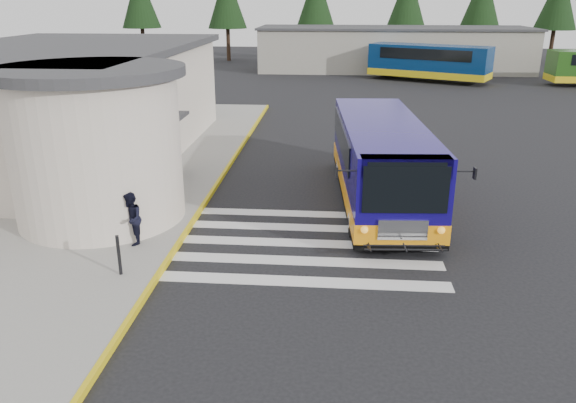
# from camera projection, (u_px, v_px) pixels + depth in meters

# --- Properties ---
(ground) EXTENTS (140.00, 140.00, 0.00)m
(ground) POSITION_uv_depth(u_px,v_px,m) (318.00, 233.00, 17.38)
(ground) COLOR black
(ground) RESTS_ON ground
(sidewalk) EXTENTS (10.00, 34.00, 0.15)m
(sidewalk) POSITION_uv_depth(u_px,v_px,m) (90.00, 183.00, 21.80)
(sidewalk) COLOR gray
(sidewalk) RESTS_ON ground
(curb_strip) EXTENTS (0.12, 34.00, 0.16)m
(curb_strip) POSITION_uv_depth(u_px,v_px,m) (216.00, 187.00, 21.41)
(curb_strip) COLOR gold
(curb_strip) RESTS_ON ground
(station_building) EXTENTS (12.70, 18.70, 4.80)m
(station_building) POSITION_uv_depth(u_px,v_px,m) (69.00, 105.00, 23.82)
(station_building) COLOR beige
(station_building) RESTS_ON ground
(crosswalk) EXTENTS (8.00, 5.35, 0.01)m
(crosswalk) POSITION_uv_depth(u_px,v_px,m) (300.00, 243.00, 16.67)
(crosswalk) COLOR silver
(crosswalk) RESTS_ON ground
(depot_building) EXTENTS (26.40, 8.40, 4.20)m
(depot_building) POSITION_uv_depth(u_px,v_px,m) (393.00, 49.00, 55.53)
(depot_building) COLOR gray
(depot_building) RESTS_ON ground
(transit_bus) EXTENTS (3.78, 10.38, 2.89)m
(transit_bus) POSITION_uv_depth(u_px,v_px,m) (380.00, 165.00, 19.59)
(transit_bus) COLOR #120866
(transit_bus) RESTS_ON ground
(pedestrian_a) EXTENTS (0.45, 0.63, 1.62)m
(pedestrian_a) POSITION_uv_depth(u_px,v_px,m) (86.00, 210.00, 16.61)
(pedestrian_a) COLOR black
(pedestrian_a) RESTS_ON sidewalk
(pedestrian_b) EXTENTS (0.81, 0.91, 1.55)m
(pedestrian_b) POSITION_uv_depth(u_px,v_px,m) (131.00, 219.00, 16.00)
(pedestrian_b) COLOR black
(pedestrian_b) RESTS_ON sidewalk
(bollard) EXTENTS (0.09, 0.09, 1.08)m
(bollard) POSITION_uv_depth(u_px,v_px,m) (119.00, 255.00, 14.30)
(bollard) COLOR black
(bollard) RESTS_ON sidewalk
(far_bus_a) EXTENTS (10.44, 7.23, 2.65)m
(far_bus_a) POSITION_uv_depth(u_px,v_px,m) (429.00, 61.00, 48.46)
(far_bus_a) COLOR navy
(far_bus_a) RESTS_ON ground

